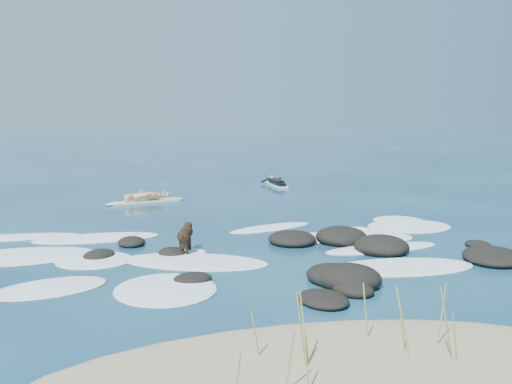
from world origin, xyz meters
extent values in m
plane|color=#0A2642|center=(0.00, 0.00, 0.00)|extent=(160.00, 160.00, 0.00)
cylinder|color=olive|center=(-0.48, -8.18, 0.74)|extent=(0.20, 0.05, 1.23)
cylinder|color=olive|center=(-0.82, -8.72, 0.59)|extent=(0.16, 0.03, 0.93)
cylinder|color=olive|center=(0.79, -7.31, 0.62)|extent=(0.14, 0.04, 0.99)
cylinder|color=olive|center=(1.07, -7.96, 0.53)|extent=(0.14, 0.04, 0.81)
cylinder|color=olive|center=(1.61, -8.40, 0.56)|extent=(0.21, 0.15, 0.86)
cylinder|color=olive|center=(1.53, -8.33, 0.73)|extent=(0.28, 0.05, 1.20)
cylinder|color=olive|center=(-0.97, -7.63, 0.53)|extent=(0.17, 0.08, 0.81)
cylinder|color=olive|center=(0.94, -8.24, 0.72)|extent=(0.17, 0.30, 1.16)
cylinder|color=olive|center=(-0.38, -7.97, 0.69)|extent=(0.11, 0.25, 1.12)
cylinder|color=olive|center=(1.77, -7.78, 0.64)|extent=(0.18, 0.09, 1.04)
cylinder|color=olive|center=(-0.60, -8.75, 0.52)|extent=(0.06, 0.16, 0.80)
ellipsoid|color=black|center=(6.12, -2.89, 0.10)|extent=(2.13, 2.31, 0.39)
ellipsoid|color=black|center=(3.82, -1.47, 0.14)|extent=(1.90, 1.92, 0.58)
ellipsoid|color=black|center=(-1.57, -0.61, 0.07)|extent=(0.90, 0.91, 0.27)
ellipsoid|color=black|center=(3.22, -0.13, 0.14)|extent=(1.87, 1.92, 0.56)
ellipsoid|color=black|center=(0.96, -4.97, 0.07)|extent=(1.16, 1.32, 0.28)
ellipsoid|color=black|center=(6.67, -1.46, 0.05)|extent=(0.81, 0.86, 0.19)
ellipsoid|color=black|center=(1.70, -3.72, 0.12)|extent=(1.58, 1.74, 0.48)
ellipsoid|color=black|center=(1.74, -4.55, 0.08)|extent=(1.06, 1.14, 0.33)
ellipsoid|color=black|center=(-1.32, -3.00, 0.06)|extent=(0.99, 0.87, 0.24)
ellipsoid|color=black|center=(1.83, 0.05, 0.11)|extent=(1.53, 1.67, 0.43)
ellipsoid|color=black|center=(3.65, -0.79, 0.07)|extent=(0.79, 0.77, 0.27)
ellipsoid|color=black|center=(1.88, -4.02, 0.15)|extent=(1.83, 1.81, 0.59)
ellipsoid|color=black|center=(-3.38, -0.46, 0.07)|extent=(1.06, 1.17, 0.26)
ellipsoid|color=black|center=(-2.56, 0.80, 0.07)|extent=(0.75, 0.96, 0.29)
ellipsoid|color=white|center=(-3.48, -0.73, 0.01)|extent=(2.07, 1.99, 0.12)
ellipsoid|color=white|center=(-4.27, -2.85, 0.01)|extent=(2.69, 2.09, 0.12)
ellipsoid|color=white|center=(6.13, 1.39, 0.01)|extent=(2.84, 2.36, 0.12)
ellipsoid|color=white|center=(3.88, 0.19, 0.01)|extent=(3.43, 2.23, 0.12)
ellipsoid|color=white|center=(-1.08, -1.43, 0.01)|extent=(4.02, 2.95, 0.12)
ellipsoid|color=white|center=(3.98, -1.18, 0.01)|extent=(3.49, 1.43, 0.12)
ellipsoid|color=white|center=(3.64, -3.00, 0.01)|extent=(3.61, 1.79, 0.12)
ellipsoid|color=white|center=(-6.03, 2.44, 0.01)|extent=(3.94, 1.03, 0.12)
ellipsoid|color=white|center=(6.27, 2.40, 0.01)|extent=(1.79, 1.68, 0.12)
ellipsoid|color=white|center=(-5.44, 0.06, 0.01)|extent=(4.02, 2.09, 0.12)
ellipsoid|color=white|center=(2.88, 0.43, 0.01)|extent=(1.76, 1.84, 0.12)
ellipsoid|color=white|center=(4.04, 0.79, 0.01)|extent=(2.51, 2.49, 0.12)
ellipsoid|color=white|center=(-3.55, 1.83, 0.01)|extent=(3.68, 1.51, 0.12)
ellipsoid|color=white|center=(-1.93, -3.47, 0.01)|extent=(2.16, 2.37, 0.12)
ellipsoid|color=white|center=(1.74, 2.14, 0.01)|extent=(3.11, 1.90, 0.12)
ellipsoid|color=white|center=(-1.23, -0.47, 0.01)|extent=(1.10, 0.90, 0.12)
cube|color=#EBE9BC|center=(-1.91, 8.18, 0.05)|extent=(2.79, 1.36, 0.09)
ellipsoid|color=#EBE9BC|center=(-0.60, 8.59, 0.05)|extent=(0.62, 0.46, 0.10)
ellipsoid|color=#EBE9BC|center=(-3.22, 7.77, 0.05)|extent=(0.62, 0.46, 0.10)
imported|color=tan|center=(-1.91, 8.18, 0.99)|extent=(0.60, 0.75, 1.78)
cube|color=white|center=(4.61, 12.15, 0.05)|extent=(0.60, 2.24, 0.08)
ellipsoid|color=white|center=(4.56, 13.26, 0.05)|extent=(0.29, 0.49, 0.08)
cube|color=black|center=(4.61, 12.15, 0.20)|extent=(0.46, 1.38, 0.22)
sphere|color=tan|center=(4.57, 12.94, 0.32)|extent=(0.24, 0.24, 0.23)
cylinder|color=black|center=(4.29, 13.08, 0.19)|extent=(0.54, 0.32, 0.25)
cylinder|color=black|center=(4.85, 13.10, 0.19)|extent=(0.55, 0.28, 0.25)
cube|color=black|center=(4.64, 11.39, 0.16)|extent=(0.37, 0.57, 0.14)
cylinder|color=black|center=(-1.23, -0.57, 0.53)|extent=(0.46, 0.69, 0.30)
sphere|color=black|center=(-1.15, -0.30, 0.53)|extent=(0.39, 0.39, 0.32)
sphere|color=black|center=(-1.30, -0.84, 0.53)|extent=(0.36, 0.36, 0.29)
sphere|color=black|center=(-1.10, -0.12, 0.64)|extent=(0.28, 0.28, 0.23)
cone|color=black|center=(-1.06, 0.01, 0.62)|extent=(0.15, 0.17, 0.12)
cone|color=black|center=(-1.16, -0.12, 0.73)|extent=(0.12, 0.10, 0.11)
cone|color=black|center=(-1.04, -0.15, 0.73)|extent=(0.12, 0.10, 0.11)
cylinder|color=black|center=(-1.25, -0.34, 0.21)|extent=(0.09, 0.09, 0.41)
cylinder|color=black|center=(-1.09, -0.39, 0.21)|extent=(0.09, 0.09, 0.41)
cylinder|color=black|center=(-1.36, -0.76, 0.21)|extent=(0.09, 0.09, 0.41)
cylinder|color=black|center=(-1.21, -0.80, 0.21)|extent=(0.09, 0.09, 0.41)
cylinder|color=black|center=(-1.34, -0.98, 0.59)|extent=(0.13, 0.30, 0.18)
camera|label=1|loc=(-2.65, -14.94, 3.64)|focal=40.00mm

